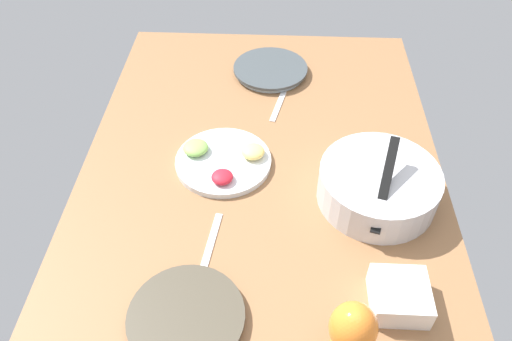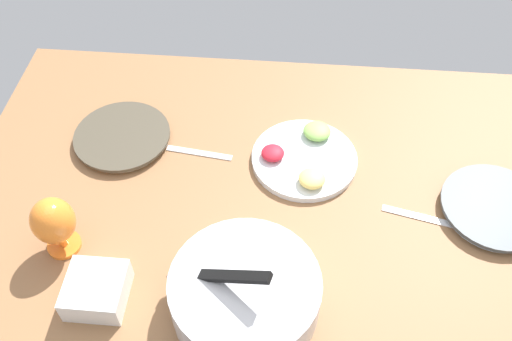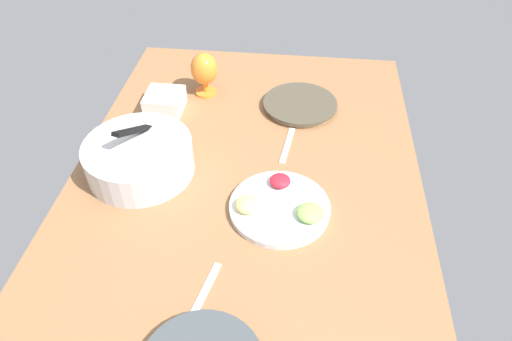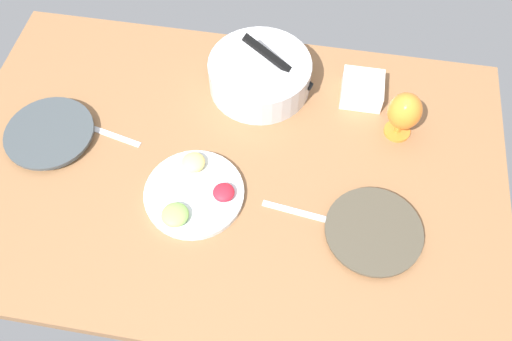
{
  "view_description": "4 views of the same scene",
  "coord_description": "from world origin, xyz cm",
  "px_view_note": "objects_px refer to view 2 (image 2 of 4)",
  "views": [
    {
      "loc": [
        95.44,
        3.24,
        101.09
      ],
      "look_at": [
        1.9,
        -1.22,
        6.45
      ],
      "focal_mm": 34.72,
      "sensor_mm": 36.0,
      "label": 1
    },
    {
      "loc": [
        -2.6,
        86.88,
        110.91
      ],
      "look_at": [
        5.07,
        -1.37,
        6.45
      ],
      "focal_mm": 39.1,
      "sensor_mm": 36.0,
      "label": 2
    },
    {
      "loc": [
        -92.15,
        -14.22,
        93.78
      ],
      "look_at": [
        1.37,
        -3.64,
        6.45
      ],
      "focal_mm": 32.04,
      "sensor_mm": 36.0,
      "label": 3
    },
    {
      "loc": [
        21.86,
        -78.04,
        127.9
      ],
      "look_at": [
        9.37,
        -4.22,
        6.45
      ],
      "focal_mm": 36.76,
      "sensor_mm": 36.0,
      "label": 4
    }
  ],
  "objects_px": {
    "dinner_plate_left": "(495,208)",
    "mixing_bowl": "(245,292)",
    "hurricane_glass_orange": "(54,222)",
    "square_bowl_white": "(96,289)",
    "dinner_plate_right": "(122,137)",
    "fruit_platter": "(304,158)"
  },
  "relations": [
    {
      "from": "dinner_plate_left",
      "to": "mixing_bowl",
      "type": "relative_size",
      "value": 0.8
    },
    {
      "from": "dinner_plate_left",
      "to": "mixing_bowl",
      "type": "distance_m",
      "value": 0.66
    },
    {
      "from": "dinner_plate_right",
      "to": "mixing_bowl",
      "type": "distance_m",
      "value": 0.6
    },
    {
      "from": "fruit_platter",
      "to": "hurricane_glass_orange",
      "type": "height_order",
      "value": "hurricane_glass_orange"
    },
    {
      "from": "hurricane_glass_orange",
      "to": "fruit_platter",
      "type": "bearing_deg",
      "value": -150.35
    },
    {
      "from": "hurricane_glass_orange",
      "to": "mixing_bowl",
      "type": "bearing_deg",
      "value": 165.56
    },
    {
      "from": "dinner_plate_right",
      "to": "fruit_platter",
      "type": "distance_m",
      "value": 0.5
    },
    {
      "from": "mixing_bowl",
      "to": "fruit_platter",
      "type": "relative_size",
      "value": 1.18
    },
    {
      "from": "dinner_plate_right",
      "to": "mixing_bowl",
      "type": "xyz_separation_m",
      "value": [
        -0.38,
        0.46,
        0.04
      ]
    },
    {
      "from": "hurricane_glass_orange",
      "to": "square_bowl_white",
      "type": "xyz_separation_m",
      "value": [
        -0.12,
        0.12,
        -0.06
      ]
    },
    {
      "from": "fruit_platter",
      "to": "square_bowl_white",
      "type": "bearing_deg",
      "value": 45.13
    },
    {
      "from": "mixing_bowl",
      "to": "hurricane_glass_orange",
      "type": "relative_size",
      "value": 2.05
    },
    {
      "from": "dinner_plate_right",
      "to": "hurricane_glass_orange",
      "type": "xyz_separation_m",
      "value": [
        0.05,
        0.35,
        0.08
      ]
    },
    {
      "from": "square_bowl_white",
      "to": "mixing_bowl",
      "type": "bearing_deg",
      "value": -178.16
    },
    {
      "from": "dinner_plate_left",
      "to": "dinner_plate_right",
      "type": "relative_size",
      "value": 1.01
    },
    {
      "from": "square_bowl_white",
      "to": "hurricane_glass_orange",
      "type": "bearing_deg",
      "value": -46.46
    },
    {
      "from": "fruit_platter",
      "to": "hurricane_glass_orange",
      "type": "xyz_separation_m",
      "value": [
        0.55,
        0.31,
        0.08
      ]
    },
    {
      "from": "mixing_bowl",
      "to": "fruit_platter",
      "type": "xyz_separation_m",
      "value": [
        -0.11,
        -0.43,
        -0.04
      ]
    },
    {
      "from": "dinner_plate_right",
      "to": "square_bowl_white",
      "type": "distance_m",
      "value": 0.48
    },
    {
      "from": "dinner_plate_left",
      "to": "dinner_plate_right",
      "type": "xyz_separation_m",
      "value": [
        0.96,
        -0.16,
        -0.0
      ]
    },
    {
      "from": "mixing_bowl",
      "to": "fruit_platter",
      "type": "bearing_deg",
      "value": -105.04
    },
    {
      "from": "mixing_bowl",
      "to": "dinner_plate_left",
      "type": "bearing_deg",
      "value": -152.66
    }
  ]
}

